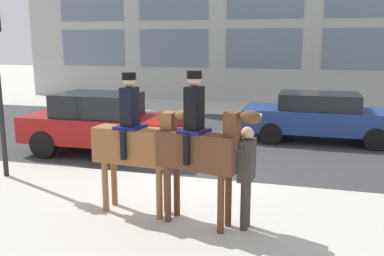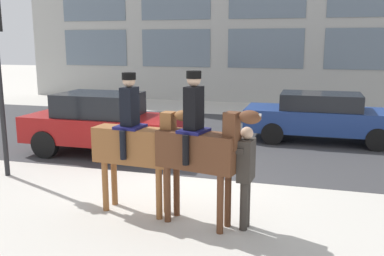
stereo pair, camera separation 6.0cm
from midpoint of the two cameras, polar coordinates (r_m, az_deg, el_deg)
The scene contains 7 objects.
ground_plane at distance 9.20m, azimuth -0.10°, elevation -7.60°, with size 80.00×80.00×0.00m, color beige.
road_surface at distance 13.66m, azimuth 5.26°, elevation -1.28°, with size 25.95×8.50×0.01m.
mounted_horse_lead at distance 7.50m, azimuth -7.68°, elevation -1.86°, with size 1.90×0.65×2.49m.
mounted_horse_companion at distance 6.90m, azimuth 0.84°, elevation -2.43°, with size 1.80×0.71×2.55m.
pedestrian_bystander at distance 6.90m, azimuth 6.88°, elevation -5.54°, with size 0.85×0.43×1.69m.
street_car_near_lane at distance 11.75m, azimuth -12.15°, elevation 0.67°, with size 4.17×1.82×1.66m.
street_car_far_lane at distance 13.53m, azimuth 16.73°, elevation 1.51°, with size 4.66×1.78×1.48m.
Camera 1 is at (2.31, -8.38, 3.00)m, focal length 40.00 mm.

